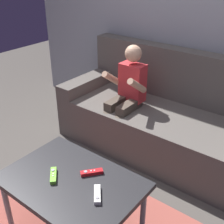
{
  "coord_description": "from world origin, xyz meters",
  "views": [
    {
      "loc": [
        1.02,
        -0.91,
        1.66
      ],
      "look_at": [
        -0.19,
        0.65,
        0.6
      ],
      "focal_mm": 46.94,
      "sensor_mm": 36.0,
      "label": 1
    }
  ],
  "objects_px": {
    "coffee_table": "(72,185)",
    "game_remote_red_far_corner": "(92,172)",
    "game_remote_white_center": "(97,195)",
    "person_seated_on_couch": "(127,93)",
    "game_remote_lime_near_edge": "(53,175)",
    "couch": "(163,119)"
  },
  "relations": [
    {
      "from": "coffee_table",
      "to": "game_remote_lime_near_edge",
      "type": "bearing_deg",
      "value": -156.57
    },
    {
      "from": "couch",
      "to": "game_remote_lime_near_edge",
      "type": "relative_size",
      "value": 15.16
    },
    {
      "from": "coffee_table",
      "to": "game_remote_red_far_corner",
      "type": "distance_m",
      "value": 0.14
    },
    {
      "from": "couch",
      "to": "coffee_table",
      "type": "distance_m",
      "value": 1.25
    },
    {
      "from": "couch",
      "to": "game_remote_white_center",
      "type": "bearing_deg",
      "value": -78.22
    },
    {
      "from": "person_seated_on_couch",
      "to": "couch",
      "type": "bearing_deg",
      "value": 32.28
    },
    {
      "from": "game_remote_white_center",
      "to": "person_seated_on_couch",
      "type": "bearing_deg",
      "value": 117.57
    },
    {
      "from": "couch",
      "to": "person_seated_on_couch",
      "type": "height_order",
      "value": "person_seated_on_couch"
    },
    {
      "from": "person_seated_on_couch",
      "to": "game_remote_lime_near_edge",
      "type": "bearing_deg",
      "value": -77.97
    },
    {
      "from": "game_remote_lime_near_edge",
      "to": "game_remote_white_center",
      "type": "height_order",
      "value": "same"
    },
    {
      "from": "coffee_table",
      "to": "game_remote_white_center",
      "type": "height_order",
      "value": "game_remote_white_center"
    },
    {
      "from": "coffee_table",
      "to": "game_remote_red_far_corner",
      "type": "relative_size",
      "value": 6.43
    },
    {
      "from": "person_seated_on_couch",
      "to": "game_remote_white_center",
      "type": "distance_m",
      "value": 1.21
    },
    {
      "from": "person_seated_on_couch",
      "to": "game_remote_white_center",
      "type": "height_order",
      "value": "person_seated_on_couch"
    },
    {
      "from": "game_remote_white_center",
      "to": "game_remote_red_far_corner",
      "type": "relative_size",
      "value": 0.98
    },
    {
      "from": "coffee_table",
      "to": "game_remote_red_far_corner",
      "type": "bearing_deg",
      "value": 63.49
    },
    {
      "from": "game_remote_white_center",
      "to": "game_remote_lime_near_edge",
      "type": "bearing_deg",
      "value": -172.49
    },
    {
      "from": "couch",
      "to": "coffee_table",
      "type": "relative_size",
      "value": 2.24
    },
    {
      "from": "couch",
      "to": "game_remote_white_center",
      "type": "xyz_separation_m",
      "value": [
        0.26,
        -1.25,
        0.16
      ]
    },
    {
      "from": "person_seated_on_couch",
      "to": "game_remote_lime_near_edge",
      "type": "height_order",
      "value": "person_seated_on_couch"
    },
    {
      "from": "game_remote_white_center",
      "to": "game_remote_red_far_corner",
      "type": "xyz_separation_m",
      "value": [
        -0.15,
        0.12,
        0.0
      ]
    },
    {
      "from": "game_remote_lime_near_edge",
      "to": "coffee_table",
      "type": "bearing_deg",
      "value": 23.43
    }
  ]
}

